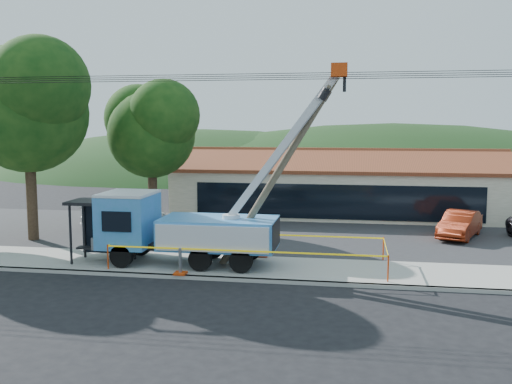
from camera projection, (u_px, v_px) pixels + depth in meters
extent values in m
plane|color=black|center=(214.00, 296.00, 21.06)|extent=(120.00, 120.00, 0.00)
cube|color=#ABA8A0|center=(226.00, 279.00, 23.11)|extent=(60.00, 0.25, 0.15)
cube|color=#ABA8A0|center=(236.00, 267.00, 24.97)|extent=(60.00, 4.00, 0.15)
cube|color=#28282B|center=(264.00, 233.00, 32.81)|extent=(60.00, 12.00, 0.10)
cube|color=#BDB396|center=(338.00, 190.00, 39.78)|extent=(22.00, 8.00, 3.40)
cube|color=black|center=(336.00, 202.00, 35.88)|extent=(18.04, 0.08, 2.21)
cube|color=brown|center=(338.00, 161.00, 37.56)|extent=(22.50, 4.53, 1.52)
cube|color=brown|center=(339.00, 157.00, 41.47)|extent=(22.50, 4.53, 1.52)
cube|color=brown|center=(338.00, 150.00, 39.44)|extent=(22.50, 0.30, 0.25)
cylinder|color=#332316|center=(32.00, 195.00, 30.58)|extent=(0.56, 0.56, 5.06)
sphere|color=#10380F|center=(28.00, 113.00, 30.05)|extent=(6.30, 6.30, 6.30)
sphere|color=#10380F|center=(14.00, 92.00, 30.95)|extent=(5.04, 5.04, 5.04)
sphere|color=#10380F|center=(40.00, 85.00, 28.86)|extent=(5.04, 5.04, 5.04)
cylinder|color=#332316|center=(153.00, 194.00, 34.70)|extent=(0.56, 0.56, 4.18)
sphere|color=#10380F|center=(151.00, 134.00, 34.27)|extent=(5.25, 5.25, 5.25)
sphere|color=#10380F|center=(139.00, 118.00, 35.01)|extent=(4.20, 4.20, 4.20)
sphere|color=#10380F|center=(164.00, 115.00, 33.27)|extent=(4.20, 4.20, 4.20)
ellipsoid|color=#183312|center=(203.00, 170.00, 77.39)|extent=(78.40, 56.00, 28.00)
ellipsoid|color=#183312|center=(392.00, 173.00, 73.25)|extent=(89.60, 64.00, 32.00)
cylinder|color=black|center=(230.00, 80.00, 23.13)|extent=(60.00, 0.02, 0.02)
cylinder|color=black|center=(233.00, 78.00, 23.61)|extent=(60.00, 0.02, 0.02)
cylinder|color=black|center=(235.00, 76.00, 24.08)|extent=(60.00, 0.02, 0.02)
cylinder|color=black|center=(237.00, 74.00, 24.46)|extent=(60.00, 0.02, 0.02)
cylinder|color=black|center=(122.00, 256.00, 24.59)|extent=(0.99, 0.33, 0.99)
cylinder|color=black|center=(141.00, 245.00, 26.84)|extent=(0.99, 0.33, 0.99)
cylinder|color=black|center=(200.00, 259.00, 24.01)|extent=(0.99, 0.33, 0.99)
cylinder|color=black|center=(213.00, 248.00, 26.27)|extent=(0.99, 0.33, 0.99)
cylinder|color=black|center=(241.00, 261.00, 23.72)|extent=(0.99, 0.33, 0.99)
cylinder|color=black|center=(251.00, 249.00, 25.98)|extent=(0.99, 0.33, 0.99)
cube|color=black|center=(193.00, 246.00, 25.21)|extent=(7.23, 1.10, 0.27)
cube|color=teal|center=(129.00, 220.00, 25.57)|extent=(2.19, 2.63, 2.30)
cube|color=silver|center=(128.00, 194.00, 25.43)|extent=(2.19, 2.63, 0.13)
cube|color=black|center=(107.00, 216.00, 25.72)|extent=(0.09, 1.97, 0.99)
cube|color=gray|center=(105.00, 239.00, 25.87)|extent=(0.16, 2.52, 0.55)
cube|color=teal|center=(219.00, 233.00, 24.94)|extent=(5.04, 2.63, 1.32)
cylinder|color=silver|center=(231.00, 222.00, 24.79)|extent=(0.77, 0.77, 0.66)
cube|color=silver|center=(284.00, 145.00, 24.01)|extent=(4.80, 0.31, 6.32)
cube|color=gray|center=(291.00, 139.00, 23.92)|extent=(2.89, 0.20, 3.80)
cube|color=red|center=(339.00, 70.00, 23.05)|extent=(0.66, 0.55, 0.55)
cube|color=red|center=(180.00, 273.00, 23.48)|extent=(0.49, 0.49, 0.09)
cube|color=red|center=(263.00, 255.00, 26.65)|extent=(0.49, 0.49, 0.09)
cylinder|color=brown|center=(279.00, 171.00, 24.44)|extent=(5.29, 0.31, 8.51)
cube|color=brown|center=(330.00, 87.00, 23.67)|extent=(0.16, 1.74, 0.16)
cylinder|color=black|center=(325.00, 95.00, 24.21)|extent=(0.55, 0.35, 0.59)
cylinder|color=black|center=(324.00, 94.00, 23.26)|extent=(0.55, 0.35, 0.59)
cylinder|color=black|center=(71.00, 235.00, 25.05)|extent=(0.11, 0.11, 2.65)
cylinder|color=black|center=(123.00, 236.00, 24.65)|extent=(0.11, 0.11, 2.65)
cylinder|color=black|center=(84.00, 229.00, 26.34)|extent=(0.11, 0.11, 2.65)
cylinder|color=black|center=(134.00, 231.00, 25.95)|extent=(0.11, 0.11, 2.65)
cube|color=black|center=(102.00, 202.00, 25.33)|extent=(2.87, 1.77, 0.13)
cube|color=black|center=(110.00, 230.00, 26.20)|extent=(2.65, 0.06, 2.21)
cube|color=black|center=(103.00, 248.00, 25.58)|extent=(2.43, 0.45, 0.09)
cylinder|color=red|center=(108.00, 257.00, 24.31)|extent=(0.06, 0.06, 1.06)
cylinder|color=red|center=(388.00, 269.00, 22.38)|extent=(0.06, 0.06, 1.06)
cylinder|color=red|center=(383.00, 249.00, 25.90)|extent=(0.06, 0.06, 1.06)
cylinder|color=red|center=(139.00, 240.00, 27.83)|extent=(0.06, 0.06, 1.06)
cube|color=yellow|center=(242.00, 251.00, 23.29)|extent=(11.69, 0.01, 0.06)
cube|color=yellow|center=(386.00, 247.00, 24.08)|extent=(0.01, 3.60, 0.06)
cube|color=yellow|center=(257.00, 234.00, 26.81)|extent=(11.69, 0.01, 0.06)
cube|color=yellow|center=(124.00, 238.00, 26.02)|extent=(0.01, 3.60, 0.06)
imported|color=#B0B2B7|center=(132.00, 239.00, 31.50)|extent=(3.49, 4.49, 1.43)
imported|color=maroon|center=(459.00, 239.00, 31.43)|extent=(3.14, 4.68, 1.46)
imported|color=white|center=(126.00, 228.00, 34.82)|extent=(5.46, 2.77, 1.52)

